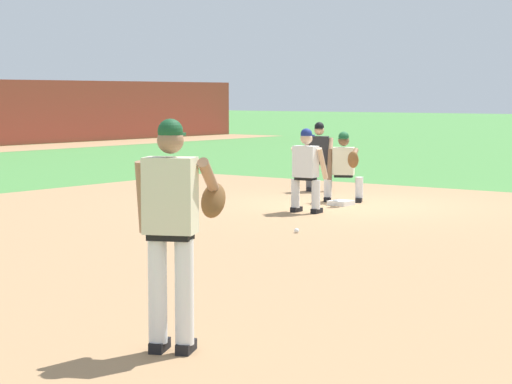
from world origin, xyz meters
The scene contains 8 objects.
ground_plane centered at (0.00, 0.00, 0.00)m, with size 160.00×160.00×0.00m, color #47843D.
infield_dirt_patch centered at (-4.87, -2.27, 0.00)m, with size 18.00×18.00×0.01m, color #A87F56.
first_base_bag centered at (0.00, 0.00, 0.04)m, with size 0.38×0.38×0.09m, color white.
baseball centered at (-3.52, -1.44, 0.04)m, with size 0.07×0.07×0.07m, color white.
pitcher centered at (-9.70, -4.53, 1.06)m, with size 0.83×0.59×1.86m.
first_baseman centered at (0.46, 0.23, 0.73)m, with size 0.84×0.99×1.34m.
baserunner centered at (-1.36, -0.14, 0.79)m, with size 0.48×0.62×1.46m.
umpire centered at (1.96, 1.78, 0.79)m, with size 0.61×0.67×1.46m.
Camera 1 is at (-15.53, -9.73, 2.05)m, focal length 70.00 mm.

